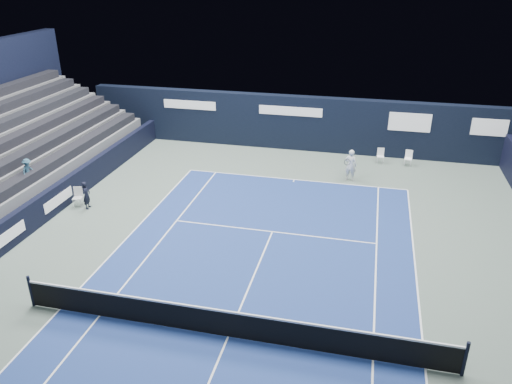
{
  "coord_description": "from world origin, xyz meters",
  "views": [
    {
      "loc": [
        3.4,
        -10.89,
        9.87
      ],
      "look_at": [
        -0.88,
        7.25,
        1.3
      ],
      "focal_mm": 35.0,
      "sensor_mm": 36.0,
      "label": 1
    }
  ],
  "objects_px": {
    "folding_chair_back_b": "(408,157)",
    "tennis_net": "(228,323)",
    "line_judge_chair": "(78,195)",
    "folding_chair_back_a": "(381,155)",
    "tennis_player": "(351,165)"
  },
  "relations": [
    {
      "from": "line_judge_chair",
      "to": "tennis_player",
      "type": "relative_size",
      "value": 0.55
    },
    {
      "from": "folding_chair_back_a",
      "to": "tennis_net",
      "type": "relative_size",
      "value": 0.06
    },
    {
      "from": "folding_chair_back_a",
      "to": "folding_chair_back_b",
      "type": "relative_size",
      "value": 0.98
    },
    {
      "from": "folding_chair_back_a",
      "to": "line_judge_chair",
      "type": "distance_m",
      "value": 15.54
    },
    {
      "from": "tennis_net",
      "to": "tennis_player",
      "type": "bearing_deg",
      "value": 77.85
    },
    {
      "from": "folding_chair_back_b",
      "to": "tennis_player",
      "type": "height_order",
      "value": "tennis_player"
    },
    {
      "from": "folding_chair_back_b",
      "to": "line_judge_chair",
      "type": "bearing_deg",
      "value": -142.05
    },
    {
      "from": "folding_chair_back_b",
      "to": "tennis_player",
      "type": "distance_m",
      "value": 4.0
    },
    {
      "from": "tennis_net",
      "to": "line_judge_chair",
      "type": "bearing_deg",
      "value": 142.67
    },
    {
      "from": "folding_chair_back_a",
      "to": "tennis_player",
      "type": "relative_size",
      "value": 0.52
    },
    {
      "from": "folding_chair_back_b",
      "to": "tennis_net",
      "type": "relative_size",
      "value": 0.07
    },
    {
      "from": "folding_chair_back_a",
      "to": "line_judge_chair",
      "type": "xyz_separation_m",
      "value": [
        -13.04,
        -8.47,
        0.03
      ]
    },
    {
      "from": "folding_chair_back_b",
      "to": "tennis_net",
      "type": "distance_m",
      "value": 16.2
    },
    {
      "from": "folding_chair_back_b",
      "to": "folding_chair_back_a",
      "type": "bearing_deg",
      "value": -173.8
    },
    {
      "from": "folding_chair_back_a",
      "to": "folding_chair_back_b",
      "type": "bearing_deg",
      "value": -5.26
    }
  ]
}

